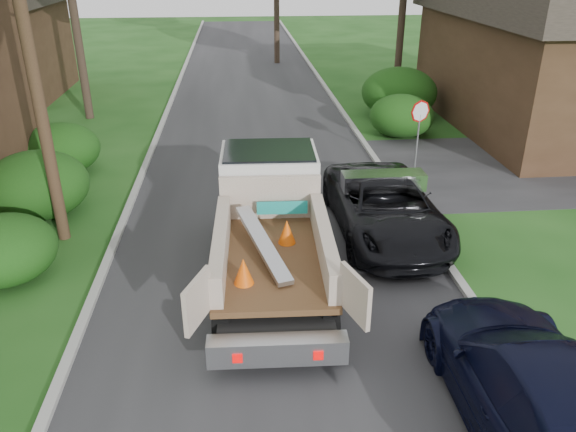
{
  "coord_description": "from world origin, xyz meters",
  "views": [
    {
      "loc": [
        -0.8,
        -8.69,
        6.89
      ],
      "look_at": [
        0.29,
        3.27,
        1.2
      ],
      "focal_mm": 35.0,
      "sensor_mm": 36.0,
      "label": 1
    }
  ],
  "objects_px": {
    "house_right": "(570,50)",
    "flatbed_truck": "(271,212)",
    "stop_sign": "(419,121)",
    "navy_suv": "(537,392)",
    "black_pickup": "(385,207)",
    "utility_pole": "(26,35)"
  },
  "relations": [
    {
      "from": "flatbed_truck",
      "to": "navy_suv",
      "type": "bearing_deg",
      "value": -55.02
    },
    {
      "from": "house_right",
      "to": "navy_suv",
      "type": "bearing_deg",
      "value": -119.74
    },
    {
      "from": "utility_pole",
      "to": "house_right",
      "type": "height_order",
      "value": "utility_pole"
    },
    {
      "from": "stop_sign",
      "to": "navy_suv",
      "type": "distance_m",
      "value": 11.65
    },
    {
      "from": "utility_pole",
      "to": "house_right",
      "type": "xyz_separation_m",
      "value": [
        18.48,
        9.02,
        -2.01
      ]
    },
    {
      "from": "house_right",
      "to": "black_pickup",
      "type": "distance_m",
      "value": 14.01
    },
    {
      "from": "stop_sign",
      "to": "utility_pole",
      "type": "relative_size",
      "value": 0.25
    },
    {
      "from": "house_right",
      "to": "navy_suv",
      "type": "height_order",
      "value": "house_right"
    },
    {
      "from": "stop_sign",
      "to": "utility_pole",
      "type": "bearing_deg",
      "value": -159.38
    },
    {
      "from": "stop_sign",
      "to": "navy_suv",
      "type": "bearing_deg",
      "value": -98.04
    },
    {
      "from": "flatbed_truck",
      "to": "stop_sign",
      "type": "bearing_deg",
      "value": 49.46
    },
    {
      "from": "stop_sign",
      "to": "black_pickup",
      "type": "distance_m",
      "value": 5.11
    },
    {
      "from": "stop_sign",
      "to": "navy_suv",
      "type": "xyz_separation_m",
      "value": [
        -1.63,
        -11.5,
        -0.96
      ]
    },
    {
      "from": "utility_pole",
      "to": "navy_suv",
      "type": "relative_size",
      "value": 1.78
    },
    {
      "from": "flatbed_truck",
      "to": "navy_suv",
      "type": "height_order",
      "value": "flatbed_truck"
    },
    {
      "from": "house_right",
      "to": "flatbed_truck",
      "type": "xyz_separation_m",
      "value": [
        -13.12,
        -10.79,
        -1.81
      ]
    },
    {
      "from": "utility_pole",
      "to": "black_pickup",
      "type": "distance_m",
      "value": 9.55
    },
    {
      "from": "house_right",
      "to": "navy_suv",
      "type": "relative_size",
      "value": 2.31
    },
    {
      "from": "black_pickup",
      "to": "navy_suv",
      "type": "distance_m",
      "value": 7.02
    },
    {
      "from": "flatbed_truck",
      "to": "black_pickup",
      "type": "bearing_deg",
      "value": 24.56
    },
    {
      "from": "stop_sign",
      "to": "navy_suv",
      "type": "height_order",
      "value": "stop_sign"
    },
    {
      "from": "utility_pole",
      "to": "flatbed_truck",
      "type": "distance_m",
      "value": 6.81
    }
  ]
}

